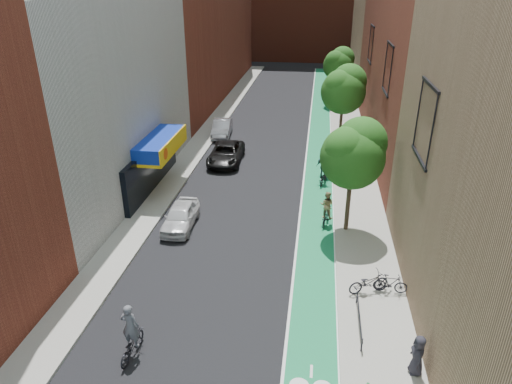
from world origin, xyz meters
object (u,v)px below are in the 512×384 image
at_px(parked_car_silver, 222,128).
at_px(cyclist_lane_far, 327,162).
at_px(cyclist_lead, 131,339).
at_px(cyclist_lane_near, 326,210).
at_px(cyclist_lane_mid, 323,173).
at_px(parked_car_black, 226,153).
at_px(parked_car_white, 181,216).
at_px(pedestrian, 418,355).

xyz_separation_m(parked_car_silver, cyclist_lane_far, (9.12, -7.77, 0.27)).
height_order(cyclist_lead, cyclist_lane_near, cyclist_lead).
bearing_deg(cyclist_lane_far, cyclist_lane_mid, 88.51).
height_order(parked_car_black, parked_car_silver, parked_car_silver).
distance_m(cyclist_lane_near, cyclist_lane_mid, 5.68).
distance_m(cyclist_lane_near, cyclist_lane_far, 7.08).
bearing_deg(cyclist_lane_far, cyclist_lane_near, 96.36).
xyz_separation_m(cyclist_lane_near, cyclist_lane_far, (0.02, 7.08, 0.14)).
bearing_deg(parked_car_white, parked_car_black, 85.25).
height_order(parked_car_white, cyclist_lead, cyclist_lead).
distance_m(parked_car_black, cyclist_lead, 19.73).
bearing_deg(cyclist_lane_far, parked_car_white, 53.02).
bearing_deg(pedestrian, cyclist_lane_near, -167.27).
height_order(parked_car_silver, cyclist_lane_far, cyclist_lane_far).
bearing_deg(cyclist_lane_far, parked_car_silver, -33.93).
bearing_deg(cyclist_lead, cyclist_lane_near, -118.43).
height_order(parked_car_white, cyclist_lane_far, cyclist_lane_far).
relative_size(cyclist_lead, cyclist_lane_mid, 1.08).
height_order(cyclist_lane_near, cyclist_lane_far, cyclist_lane_far).
xyz_separation_m(parked_car_silver, cyclist_lane_near, (9.10, -14.85, 0.14)).
relative_size(parked_car_black, parked_car_silver, 1.17).
height_order(cyclist_lane_mid, cyclist_lane_far, cyclist_lane_far).
distance_m(cyclist_lead, cyclist_lane_mid, 18.14).
xyz_separation_m(parked_car_silver, pedestrian, (12.20, -25.52, 0.22)).
height_order(parked_car_silver, cyclist_lead, cyclist_lead).
height_order(parked_car_black, pedestrian, pedestrian).
distance_m(parked_car_silver, cyclist_lead, 26.01).
relative_size(parked_car_black, cyclist_lane_far, 2.28).
relative_size(cyclist_lane_near, cyclist_lane_far, 0.89).
bearing_deg(parked_car_white, cyclist_lead, -85.74).
bearing_deg(cyclist_lane_near, parked_car_black, -35.75).
bearing_deg(parked_car_white, pedestrian, -40.95).
xyz_separation_m(cyclist_lead, pedestrian, (10.21, 0.42, 0.17)).
xyz_separation_m(cyclist_lead, cyclist_lane_far, (7.13, 18.17, 0.22)).
distance_m(parked_car_black, pedestrian, 22.03).
bearing_deg(cyclist_lane_mid, pedestrian, 113.38).
bearing_deg(parked_car_black, cyclist_lane_far, -13.04).
distance_m(cyclist_lead, cyclist_lane_far, 19.52).
xyz_separation_m(cyclist_lane_near, cyclist_lane_mid, (-0.18, 5.67, -0.08)).
distance_m(parked_car_white, parked_car_silver, 16.34).
height_order(parked_car_white, parked_car_silver, parked_car_silver).
bearing_deg(cyclist_lead, cyclist_lane_mid, -108.21).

